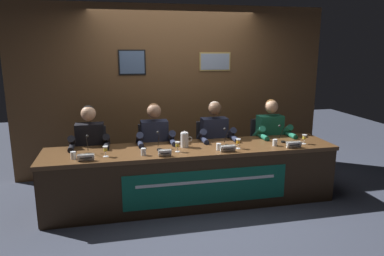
# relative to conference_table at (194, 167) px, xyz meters

# --- Properties ---
(ground_plane) EXTENTS (12.00, 12.00, 0.00)m
(ground_plane) POSITION_rel_conference_table_xyz_m (-0.00, 0.11, -0.51)
(ground_plane) COLOR #383D4C
(wall_back_panelled) EXTENTS (4.87, 0.14, 2.60)m
(wall_back_panelled) POSITION_rel_conference_table_xyz_m (-0.00, 1.40, 0.79)
(wall_back_panelled) COLOR brown
(wall_back_panelled) RESTS_ON ground_plane
(conference_table) EXTENTS (3.67, 0.78, 0.74)m
(conference_table) POSITION_rel_conference_table_xyz_m (0.00, 0.00, 0.00)
(conference_table) COLOR brown
(conference_table) RESTS_ON ground_plane
(chair_far_left) EXTENTS (0.44, 0.44, 0.92)m
(chair_far_left) POSITION_rel_conference_table_xyz_m (-1.27, 0.68, -0.06)
(chair_far_left) COLOR black
(chair_far_left) RESTS_ON ground_plane
(panelist_far_left) EXTENTS (0.51, 0.48, 1.25)m
(panelist_far_left) POSITION_rel_conference_table_xyz_m (-1.27, 0.48, 0.22)
(panelist_far_left) COLOR black
(panelist_far_left) RESTS_ON ground_plane
(nameplate_far_left) EXTENTS (0.18, 0.06, 0.08)m
(nameplate_far_left) POSITION_rel_conference_table_xyz_m (-1.27, -0.17, 0.27)
(nameplate_far_left) COLOR white
(nameplate_far_left) RESTS_ON conference_table
(juice_glass_far_left) EXTENTS (0.06, 0.06, 0.12)m
(juice_glass_far_left) POSITION_rel_conference_table_xyz_m (-1.06, -0.05, 0.31)
(juice_glass_far_left) COLOR white
(juice_glass_far_left) RESTS_ON conference_table
(water_cup_far_left) EXTENTS (0.06, 0.06, 0.08)m
(water_cup_far_left) POSITION_rel_conference_table_xyz_m (-1.42, -0.06, 0.27)
(water_cup_far_left) COLOR silver
(water_cup_far_left) RESTS_ON conference_table
(microphone_far_left) EXTENTS (0.06, 0.17, 0.22)m
(microphone_far_left) POSITION_rel_conference_table_xyz_m (-1.27, 0.09, 0.30)
(microphone_far_left) COLOR black
(microphone_far_left) RESTS_ON conference_table
(chair_center_left) EXTENTS (0.44, 0.44, 0.92)m
(chair_center_left) POSITION_rel_conference_table_xyz_m (-0.42, 0.68, -0.06)
(chair_center_left) COLOR black
(chair_center_left) RESTS_ON ground_plane
(panelist_center_left) EXTENTS (0.51, 0.48, 1.25)m
(panelist_center_left) POSITION_rel_conference_table_xyz_m (-0.42, 0.48, 0.22)
(panelist_center_left) COLOR black
(panelist_center_left) RESTS_ON ground_plane
(nameplate_center_left) EXTENTS (0.15, 0.06, 0.08)m
(nameplate_center_left) POSITION_rel_conference_table_xyz_m (-0.39, -0.19, 0.27)
(nameplate_center_left) COLOR white
(nameplate_center_left) RESTS_ON conference_table
(juice_glass_center_left) EXTENTS (0.06, 0.06, 0.12)m
(juice_glass_center_left) POSITION_rel_conference_table_xyz_m (-0.22, -0.04, 0.31)
(juice_glass_center_left) COLOR white
(juice_glass_center_left) RESTS_ON conference_table
(water_cup_center_left) EXTENTS (0.06, 0.06, 0.08)m
(water_cup_center_left) POSITION_rel_conference_table_xyz_m (-0.63, -0.10, 0.27)
(water_cup_center_left) COLOR silver
(water_cup_center_left) RESTS_ON conference_table
(microphone_center_left) EXTENTS (0.06, 0.17, 0.22)m
(microphone_center_left) POSITION_rel_conference_table_xyz_m (-0.42, 0.10, 0.30)
(microphone_center_left) COLOR black
(microphone_center_left) RESTS_ON conference_table
(chair_center_right) EXTENTS (0.44, 0.44, 0.92)m
(chair_center_right) POSITION_rel_conference_table_xyz_m (0.42, 0.68, -0.06)
(chair_center_right) COLOR black
(chair_center_right) RESTS_ON ground_plane
(panelist_center_right) EXTENTS (0.51, 0.48, 1.25)m
(panelist_center_right) POSITION_rel_conference_table_xyz_m (0.42, 0.48, 0.22)
(panelist_center_right) COLOR black
(panelist_center_right) RESTS_ON ground_plane
(nameplate_center_right) EXTENTS (0.19, 0.06, 0.08)m
(nameplate_center_right) POSITION_rel_conference_table_xyz_m (0.38, -0.17, 0.27)
(nameplate_center_right) COLOR white
(nameplate_center_right) RESTS_ON conference_table
(juice_glass_center_right) EXTENTS (0.06, 0.06, 0.12)m
(juice_glass_center_right) POSITION_rel_conference_table_xyz_m (0.55, -0.07, 0.31)
(juice_glass_center_right) COLOR white
(juice_glass_center_right) RESTS_ON conference_table
(water_cup_center_right) EXTENTS (0.06, 0.06, 0.08)m
(water_cup_center_right) POSITION_rel_conference_table_xyz_m (0.29, -0.08, 0.27)
(water_cup_center_right) COLOR silver
(water_cup_center_right) RESTS_ON conference_table
(microphone_center_right) EXTENTS (0.06, 0.17, 0.22)m
(microphone_center_right) POSITION_rel_conference_table_xyz_m (0.45, 0.10, 0.30)
(microphone_center_right) COLOR black
(microphone_center_right) RESTS_ON conference_table
(chair_far_right) EXTENTS (0.44, 0.44, 0.92)m
(chair_far_right) POSITION_rel_conference_table_xyz_m (1.26, 0.68, -0.06)
(chair_far_right) COLOR black
(chair_far_right) RESTS_ON ground_plane
(panelist_far_right) EXTENTS (0.51, 0.48, 1.25)m
(panelist_far_right) POSITION_rel_conference_table_xyz_m (1.26, 0.48, 0.22)
(panelist_far_right) COLOR black
(panelist_far_right) RESTS_ON ground_plane
(nameplate_far_right) EXTENTS (0.19, 0.06, 0.08)m
(nameplate_far_right) POSITION_rel_conference_table_xyz_m (1.24, -0.19, 0.27)
(nameplate_far_right) COLOR white
(nameplate_far_right) RESTS_ON conference_table
(juice_glass_far_right) EXTENTS (0.06, 0.06, 0.12)m
(juice_glass_far_right) POSITION_rel_conference_table_xyz_m (1.46, -0.05, 0.31)
(juice_glass_far_right) COLOR white
(juice_glass_far_right) RESTS_ON conference_table
(water_cup_far_right) EXTENTS (0.06, 0.06, 0.08)m
(water_cup_far_right) POSITION_rel_conference_table_xyz_m (1.05, -0.05, 0.27)
(water_cup_far_right) COLOR silver
(water_cup_far_right) RESTS_ON conference_table
(microphone_far_right) EXTENTS (0.06, 0.17, 0.22)m
(microphone_far_right) POSITION_rel_conference_table_xyz_m (1.23, 0.11, 0.30)
(microphone_far_right) COLOR black
(microphone_far_right) RESTS_ON conference_table
(water_pitcher_central) EXTENTS (0.15, 0.10, 0.21)m
(water_pitcher_central) POSITION_rel_conference_table_xyz_m (-0.09, 0.15, 0.32)
(water_pitcher_central) COLOR silver
(water_pitcher_central) RESTS_ON conference_table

